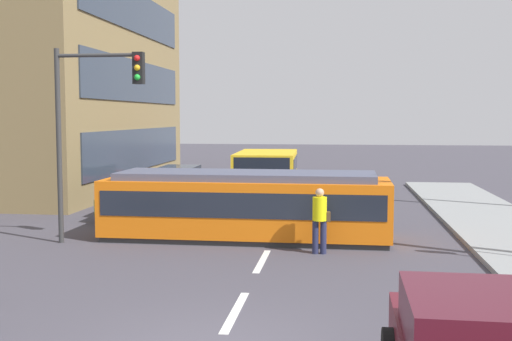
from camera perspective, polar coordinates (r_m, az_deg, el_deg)
name	(u,v)px	position (r m, az deg, el deg)	size (l,w,h in m)	color
ground_plane	(278,231)	(19.33, 1.98, -5.49)	(120.00, 120.00, 0.00)	#413E48
lane_stripe_1	(235,312)	(11.61, -1.87, -12.53)	(0.16, 2.40, 0.01)	silver
lane_stripe_2	(262,261)	(15.43, 0.55, -8.12)	(0.16, 2.40, 0.01)	silver
lane_stripe_3	(290,208)	(24.07, 3.07, -3.42)	(0.16, 2.40, 0.01)	silver
lane_stripe_4	(300,190)	(30.00, 3.94, -1.78)	(0.16, 2.40, 0.01)	silver
streetcar_tram	(247,204)	(18.11, -0.86, -3.04)	(8.07, 2.62, 1.90)	orange
city_bus	(267,171)	(27.81, 0.95, -0.04)	(2.69, 5.13, 1.93)	gold
pedestrian_crossing	(320,217)	(16.16, 5.75, -4.16)	(0.46, 0.36, 1.67)	#232645
parked_sedan_mid	(141,197)	(22.97, -10.23, -2.33)	(2.06, 4.57, 1.19)	#40582E
parked_sedan_far	(180,178)	(29.46, -6.87, -0.71)	(2.05, 4.52, 1.19)	maroon
traffic_light_mast	(91,109)	(17.74, -14.59, 5.37)	(2.49, 0.33, 5.30)	#333333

